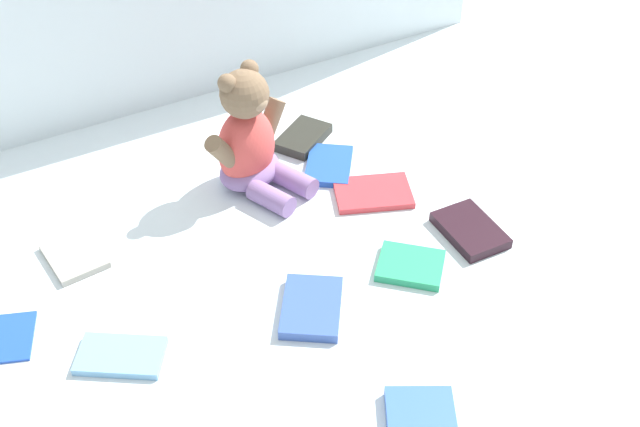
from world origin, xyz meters
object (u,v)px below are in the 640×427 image
Objects in this scene: teddy_bear at (250,143)px; book_case_0 at (303,137)px; book_case_2 at (410,266)px; book_case_7 at (312,307)px; book_case_5 at (373,193)px; book_case_9 at (121,356)px; book_case_6 at (2,337)px; book_case_8 at (329,165)px; book_case_4 at (74,256)px; book_case_1 at (470,230)px.

book_case_0 is (0.15, 0.07, -0.08)m from teddy_bear.
book_case_7 is at bearing -46.28° from book_case_2.
book_case_5 is (0.18, -0.14, -0.08)m from teddy_bear.
book_case_9 is (-0.53, -0.15, 0.00)m from book_case_5.
book_case_6 is at bearing 113.21° from book_case_5.
book_case_2 is 0.88× the size of book_case_8.
book_case_4 is at bearing -79.10° from book_case_2.
book_case_0 is 1.03× the size of book_case_4.
book_case_6 is 0.77× the size of book_case_7.
book_case_0 reaches higher than book_case_1.
book_case_4 reaches higher than book_case_6.
book_case_7 is at bearing -122.77° from teddy_bear.
book_case_8 is at bearing 115.11° from book_case_1.
book_case_2 is 0.20m from book_case_5.
book_case_6 is at bearing 175.22° from teddy_bear.
book_case_5 is 1.09× the size of book_case_9.
book_case_0 is 0.41m from book_case_2.
teddy_bear is at bearing -116.44° from book_case_2.
teddy_bear is at bearing 38.75° from book_case_6.
book_case_1 is at bearing 165.24° from book_case_0.
book_case_0 is 0.91× the size of book_case_7.
book_case_0 is 1.18× the size of book_case_6.
book_case_7 is (-0.06, -0.34, -0.08)m from teddy_bear.
book_case_4 is 0.88× the size of book_case_9.
book_case_4 is (-0.35, -0.04, -0.08)m from teddy_bear.
book_case_0 is 0.83× the size of book_case_5.
book_case_1 reaches higher than book_case_5.
book_case_8 is (0.00, -0.10, -0.00)m from book_case_0.
book_case_7 is 0.37m from book_case_8.
book_case_0 is 0.91× the size of book_case_9.
book_case_0 is at bearing 158.55° from book_case_9.
book_case_6 is 0.19m from book_case_9.
book_case_9 is (-0.50, -0.36, -0.00)m from book_case_0.
book_case_9 is at bearing 93.00° from book_case_0.
book_case_9 reaches higher than book_case_6.
teddy_bear is 0.37m from book_case_4.
book_case_4 is (-0.49, 0.29, -0.00)m from book_case_2.
book_case_9 is at bearing 84.27° from book_case_4.
book_case_7 reaches higher than book_case_2.
book_case_5 is 0.12m from book_case_8.
book_case_1 is 1.00× the size of book_case_9.
book_case_2 is 0.96× the size of book_case_4.
book_case_7 reaches higher than book_case_8.
book_case_2 is at bearing 142.96° from book_case_4.
book_case_5 is at bearing 22.28° from book_case_6.
book_case_0 is at bearing 126.51° from book_case_8.
book_case_6 is at bearing -97.16° from book_case_9.
book_case_2 is 1.09× the size of book_case_6.
book_case_8 is 0.95× the size of book_case_9.
book_case_2 reaches higher than book_case_6.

